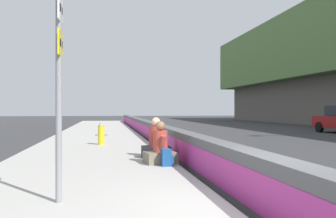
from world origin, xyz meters
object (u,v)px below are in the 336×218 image
Objects in this scene: seated_person_middle at (156,145)px; backpack at (167,158)px; seated_person_foreground at (160,150)px; fire_hydrant at (101,133)px; route_sign_post at (59,58)px.

backpack is (-1.69, -0.04, -0.15)m from seated_person_middle.
seated_person_middle reaches higher than backpack.
seated_person_foreground reaches higher than backpack.
seated_person_foreground is 2.63× the size of backpack.
backpack is (-5.72, -1.60, -0.25)m from fire_hydrant.
route_sign_post is at bearing 151.42° from seated_person_foreground.
fire_hydrant is at bearing 15.98° from seated_person_foreground.
fire_hydrant is at bearing 21.25° from seated_person_middle.
backpack is at bearing -164.36° from fire_hydrant.
route_sign_post is at bearing 157.37° from seated_person_middle.
fire_hydrant is 0.79× the size of seated_person_middle.
seated_person_foreground is at bearing 177.58° from seated_person_middle.
route_sign_post is 9.00× the size of backpack.
route_sign_post reaches higher than backpack.
seated_person_middle is at bearing -158.75° from fire_hydrant.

